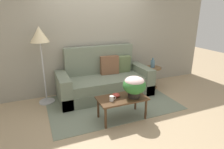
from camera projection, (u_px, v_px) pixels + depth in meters
ground_plane at (115, 106)px, 4.15m from camera, size 14.00×14.00×0.00m
wall_back at (96, 33)px, 4.70m from camera, size 6.40×0.12×2.88m
area_rug at (112, 103)px, 4.29m from camera, size 2.73×1.72×0.01m
couch at (105, 81)px, 4.63m from camera, size 2.20×0.92×1.15m
coffee_table at (122, 100)px, 3.58m from camera, size 0.91×0.49×0.43m
side_table at (152, 74)px, 5.04m from camera, size 0.44×0.44×0.56m
floor_lamp at (40, 40)px, 3.90m from camera, size 0.38×0.38×1.67m
potted_plant at (134, 85)px, 3.50m from camera, size 0.42×0.42×0.40m
coffee_mug at (112, 98)px, 3.42m from camera, size 0.12×0.08×0.10m
snack_bowl at (116, 95)px, 3.57m from camera, size 0.15×0.15×0.07m
table_vase at (153, 64)px, 4.96m from camera, size 0.11×0.11×0.25m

